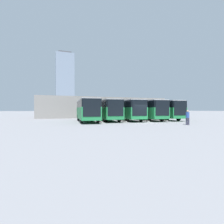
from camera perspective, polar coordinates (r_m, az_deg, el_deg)
name	(u,v)px	position (r m, az deg, el deg)	size (l,w,h in m)	color
ground_plane	(143,123)	(24.70, 10.19, -3.47)	(600.00, 600.00, 0.00)	gray
bus_0	(162,110)	(32.99, 16.00, 0.77)	(3.41, 10.89, 3.32)	#238447
curb_divider_0	(159,120)	(30.74, 15.06, -2.53)	(0.24, 5.09, 0.15)	#9E9E99
bus_1	(146,110)	(30.82, 11.08, 0.79)	(3.41, 10.89, 3.32)	#238447
curb_divider_1	(142,120)	(28.64, 9.69, -2.75)	(0.24, 5.09, 0.15)	#9E9E99
bus_2	(127,110)	(29.57, 4.89, 0.80)	(3.41, 10.89, 3.32)	#238447
curb_divider_2	(121,121)	(27.48, 2.95, -2.89)	(0.24, 5.09, 0.15)	#9E9E99
bus_3	(107,110)	(28.60, -1.70, 0.81)	(3.41, 10.89, 3.32)	#238447
curb_divider_3	(99,121)	(26.64, -4.22, -3.00)	(0.24, 5.09, 0.15)	#9E9E99
bus_4	(87,109)	(26.78, -8.15, 0.82)	(3.41, 10.89, 3.32)	#238447
pedestrian	(188,117)	(22.49, 23.45, -1.51)	(0.54, 0.54, 1.76)	#38384C
station_building	(101,108)	(44.41, -3.51, 1.47)	(30.46, 13.44, 4.75)	gray
office_tower	(65,83)	(222.00, -15.20, 9.23)	(20.95, 20.95, 71.11)	#7F8EA3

